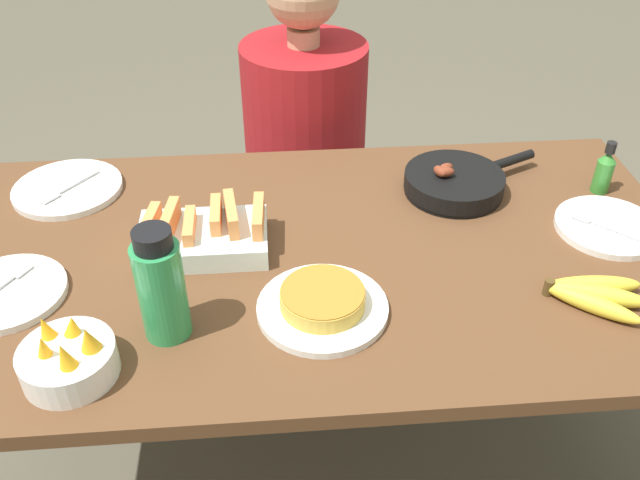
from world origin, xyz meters
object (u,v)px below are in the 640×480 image
object	(u,v)px
melon_tray	(204,235)
empty_plate_far_left	(608,227)
frittata_plate_center	(322,303)
banana_bunch	(593,294)
fruit_bowl_mango	(69,359)
skillet	(455,182)
person_figure	(306,176)
hot_sauce_bottle	(604,170)
water_bottle	(161,286)
empty_plate_near_front	(68,189)
empty_plate_far_right	(6,293)

from	to	relation	value
melon_tray	empty_plate_far_left	distance (m)	0.91
melon_tray	frittata_plate_center	distance (m)	0.33
banana_bunch	fruit_bowl_mango	size ratio (longest dim) A/B	1.22
frittata_plate_center	fruit_bowl_mango	world-z (taller)	fruit_bowl_mango
skillet	fruit_bowl_mango	world-z (taller)	fruit_bowl_mango
frittata_plate_center	person_figure	distance (m)	0.94
fruit_bowl_mango	hot_sauce_bottle	bearing A→B (deg)	23.23
frittata_plate_center	skillet	bearing A→B (deg)	48.35
skillet	empty_plate_far_left	bearing A→B (deg)	-55.93
empty_plate_far_left	hot_sauce_bottle	world-z (taller)	hot_sauce_bottle
frittata_plate_center	empty_plate_far_left	size ratio (longest dim) A/B	1.08
banana_bunch	person_figure	world-z (taller)	person_figure
water_bottle	empty_plate_near_front	bearing A→B (deg)	119.87
banana_bunch	fruit_bowl_mango	xyz separation A→B (m)	(-0.99, -0.11, 0.02)
frittata_plate_center	empty_plate_far_left	bearing A→B (deg)	18.03
melon_tray	empty_plate_far_right	world-z (taller)	melon_tray
frittata_plate_center	melon_tray	bearing A→B (deg)	136.68
frittata_plate_center	water_bottle	size ratio (longest dim) A/B	1.10
empty_plate_far_left	fruit_bowl_mango	world-z (taller)	fruit_bowl_mango
fruit_bowl_mango	banana_bunch	bearing A→B (deg)	6.34
empty_plate_near_front	hot_sauce_bottle	bearing A→B (deg)	-4.62
empty_plate_far_right	water_bottle	bearing A→B (deg)	-20.81
fruit_bowl_mango	empty_plate_far_left	bearing A→B (deg)	16.94
melon_tray	empty_plate_far_left	world-z (taller)	melon_tray
banana_bunch	empty_plate_near_front	distance (m)	1.24
banana_bunch	empty_plate_far_left	size ratio (longest dim) A/B	0.86
banana_bunch	empty_plate_near_front	size ratio (longest dim) A/B	0.78
empty_plate_far_left	hot_sauce_bottle	xyz separation A→B (m)	(0.05, 0.16, 0.05)
hot_sauce_bottle	person_figure	distance (m)	0.93
empty_plate_far_right	fruit_bowl_mango	world-z (taller)	fruit_bowl_mango
empty_plate_near_front	person_figure	bearing A→B (deg)	34.38
melon_tray	frittata_plate_center	bearing A→B (deg)	-43.32
empty_plate_far_left	fruit_bowl_mango	size ratio (longest dim) A/B	1.41
banana_bunch	water_bottle	size ratio (longest dim) A/B	0.88
fruit_bowl_mango	hot_sauce_bottle	distance (m)	1.28
skillet	empty_plate_near_front	size ratio (longest dim) A/B	1.35
empty_plate_far_right	water_bottle	world-z (taller)	water_bottle
empty_plate_far_left	skillet	bearing A→B (deg)	149.04
banana_bunch	hot_sauce_bottle	world-z (taller)	hot_sauce_bottle
person_figure	empty_plate_far_right	bearing A→B (deg)	-128.89
banana_bunch	person_figure	distance (m)	1.09
empty_plate_far_right	person_figure	bearing A→B (deg)	51.11
banana_bunch	skillet	distance (m)	0.46
frittata_plate_center	empty_plate_far_left	world-z (taller)	frittata_plate_center
fruit_bowl_mango	empty_plate_far_right	bearing A→B (deg)	128.37
skillet	water_bottle	bearing A→B (deg)	-171.35
banana_bunch	water_bottle	bearing A→B (deg)	-178.90
empty_plate_near_front	water_bottle	size ratio (longest dim) A/B	1.13
melon_tray	person_figure	xyz separation A→B (m)	(0.26, 0.68, -0.28)
empty_plate_far_left	water_bottle	xyz separation A→B (m)	(-0.97, -0.25, 0.10)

